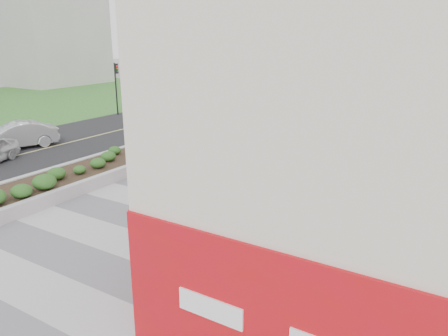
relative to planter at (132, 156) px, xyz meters
The scene contains 11 objects.
ground 8.91m from the planter, 51.84° to the right, with size 160.00×160.00×0.00m, color gray.
walkway 6.81m from the planter, 36.03° to the right, with size 8.00×36.00×0.01m, color #A8A8AD.
building 13.12m from the planter, ahead, with size 6.04×24.08×8.00m.
planter is the anchor object (origin of this frame).
street 6.51m from the planter, behind, with size 10.00×40.00×0.00m, color black.
traffic_signal_near 10.90m from the planter, 99.35° to the left, with size 0.33×0.28×4.20m.
traffic_signal_far 15.00m from the planter, 137.54° to the left, with size 0.33×0.28×4.20m.
distant_bldg_north_l 48.95m from the planter, 89.40° to the left, with size 16.00×12.00×20.00m, color #ADAAA3.
manhole_cover 7.22m from the planter, 33.69° to the right, with size 0.44×0.44×0.01m, color #595654.
skateboarder 6.23m from the planter, 42.74° to the left, with size 0.43×0.72×1.31m.
car_silver 8.06m from the planter, behind, with size 1.59×4.57×1.51m, color #B4B8BD.
Camera 1 is at (9.91, -8.92, 6.40)m, focal length 35.00 mm.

